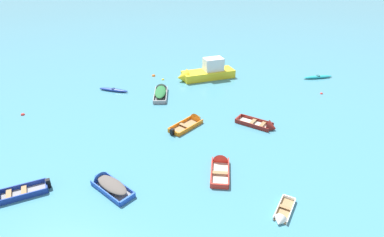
% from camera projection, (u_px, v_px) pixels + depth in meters
% --- Properties ---
extents(kayak_deep_blue_distant_center, '(3.51, 1.81, 0.34)m').
position_uv_depth(kayak_deep_blue_distant_center, '(114.00, 90.00, 36.42)').
color(kayak_deep_blue_distant_center, navy).
rests_on(kayak_deep_blue_distant_center, ground_plane).
extents(rowboat_red_outer_right, '(1.88, 3.76, 1.17)m').
position_uv_depth(rowboat_red_outer_right, '(220.00, 164.00, 24.00)').
color(rowboat_red_outer_right, beige).
rests_on(rowboat_red_outer_right, ground_plane).
extents(kayak_turquoise_center, '(3.83, 0.93, 0.36)m').
position_uv_depth(kayak_turquoise_center, '(318.00, 77.00, 39.94)').
color(kayak_turquoise_center, teal).
rests_on(kayak_turquoise_center, ground_plane).
extents(rowboat_orange_far_left, '(3.62, 3.56, 1.24)m').
position_uv_depth(rowboat_orange_far_left, '(193.00, 121.00, 29.86)').
color(rowboat_orange_far_left, '#99754C').
rests_on(rowboat_orange_far_left, ground_plane).
extents(rowboat_maroon_back_row_center, '(3.71, 3.31, 1.21)m').
position_uv_depth(rowboat_maroon_back_row_center, '(265.00, 126.00, 29.13)').
color(rowboat_maroon_back_row_center, beige).
rests_on(rowboat_maroon_back_row_center, ground_plane).
extents(rowboat_white_foreground_center, '(2.15, 2.64, 0.78)m').
position_uv_depth(rowboat_white_foreground_center, '(282.00, 217.00, 19.48)').
color(rowboat_white_foreground_center, '#99754C').
rests_on(rowboat_white_foreground_center, ground_plane).
extents(motor_launch_yellow_near_camera, '(7.49, 3.71, 2.88)m').
position_uv_depth(motor_launch_yellow_near_camera, '(205.00, 72.00, 39.59)').
color(motor_launch_yellow_near_camera, yellow).
rests_on(motor_launch_yellow_near_camera, ground_plane).
extents(rowboat_grey_midfield_right, '(1.66, 4.58, 1.25)m').
position_uv_depth(rowboat_grey_midfield_right, '(161.00, 91.00, 35.69)').
color(rowboat_grey_midfield_right, gray).
rests_on(rowboat_grey_midfield_right, ground_plane).
extents(rowboat_blue_back_row_right, '(3.45, 3.56, 1.20)m').
position_uv_depth(rowboat_blue_back_row_right, '(107.00, 183.00, 21.96)').
color(rowboat_blue_back_row_right, gray).
rests_on(rowboat_blue_back_row_right, ground_plane).
extents(rowboat_deep_blue_near_left, '(3.83, 2.31, 1.11)m').
position_uv_depth(rowboat_deep_blue_near_left, '(8.00, 196.00, 20.99)').
color(rowboat_deep_blue_near_left, gray).
rests_on(rowboat_deep_blue_near_left, ground_plane).
extents(mooring_buoy_trailing, '(0.31, 0.31, 0.31)m').
position_uv_depth(mooring_buoy_trailing, '(321.00, 94.00, 35.83)').
color(mooring_buoy_trailing, red).
rests_on(mooring_buoy_trailing, ground_plane).
extents(mooring_buoy_between_boats_right, '(0.45, 0.45, 0.45)m').
position_uv_depth(mooring_buoy_between_boats_right, '(154.00, 76.00, 40.68)').
color(mooring_buoy_between_boats_right, orange).
rests_on(mooring_buoy_between_boats_right, ground_plane).
extents(mooring_buoy_between_boats_left, '(0.35, 0.35, 0.35)m').
position_uv_depth(mooring_buoy_between_boats_left, '(163.00, 80.00, 39.54)').
color(mooring_buoy_between_boats_left, yellow).
rests_on(mooring_buoy_between_boats_left, ground_plane).
extents(mooring_buoy_near_foreground, '(0.38, 0.38, 0.38)m').
position_uv_depth(mooring_buoy_near_foreground, '(23.00, 115.00, 31.39)').
color(mooring_buoy_near_foreground, red).
rests_on(mooring_buoy_near_foreground, ground_plane).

